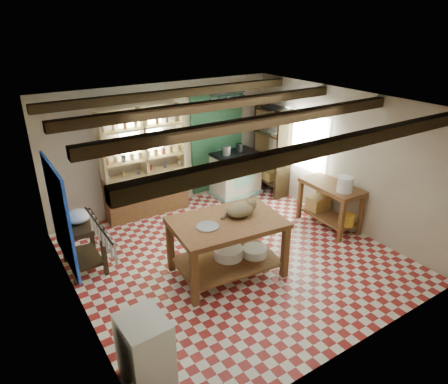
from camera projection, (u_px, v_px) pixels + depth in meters
floor at (232, 257)px, 6.85m from camera, size 5.00×5.00×0.02m
ceiling at (234, 105)px, 5.79m from camera, size 5.00×5.00×0.02m
wall_back at (165, 147)px, 8.24m from camera, size 5.00×0.04×2.60m
wall_front at (360, 262)px, 4.41m from camera, size 5.00×0.04×2.60m
wall_left at (71, 229)px, 5.08m from camera, size 0.04×5.00×2.60m
wall_right at (342, 159)px, 7.56m from camera, size 0.04×5.00×2.60m
ceiling_beams at (234, 113)px, 5.84m from camera, size 5.00×3.80×0.15m
blue_wall_patch at (60, 215)px, 5.87m from camera, size 0.04×1.40×1.60m
green_wall_patch at (217, 140)px, 8.86m from camera, size 1.30×0.04×2.30m
window_back at (141, 132)px, 7.81m from camera, size 0.90×0.02×0.80m
window_right at (305, 141)px, 8.28m from camera, size 0.02×1.30×1.20m
utensil_rail at (99, 235)px, 3.99m from camera, size 0.06×0.90×0.28m
pot_rack at (228, 101)px, 8.16m from camera, size 0.86×0.12×0.36m
shelving_unit at (145, 164)px, 7.90m from camera, size 1.70×0.34×2.20m
tall_rack at (272, 151)px, 8.96m from camera, size 0.40×0.86×2.00m
work_table at (227, 247)px, 6.24m from camera, size 1.77×1.28×0.94m
stove at (235, 174)px, 9.06m from camera, size 1.05×0.72×1.00m
prep_table at (83, 245)px, 6.38m from camera, size 0.59×0.85×0.85m
white_cabinet at (145, 351)px, 4.37m from camera, size 0.50×0.59×0.86m
right_counter at (329, 206)px, 7.67m from camera, size 0.65×1.24×0.88m
cat at (240, 210)px, 6.15m from camera, size 0.49×0.39×0.21m
steel_tray at (208, 226)px, 5.85m from camera, size 0.37×0.37×0.02m
basin_large at (228, 252)px, 6.35m from camera, size 0.52×0.52×0.16m
basin_small at (255, 251)px, 6.40m from camera, size 0.43×0.43×0.14m
kettle_left at (226, 150)px, 8.68m from camera, size 0.18×0.18×0.20m
kettle_right at (239, 148)px, 8.87m from camera, size 0.15×0.15×0.18m
enamel_bowl at (78, 216)px, 6.17m from camera, size 0.40×0.40×0.20m
white_bucket at (345, 184)px, 7.14m from camera, size 0.29×0.29×0.28m
wicker_basket at (318, 203)px, 7.94m from camera, size 0.40×0.32×0.27m
yellow_tub at (346, 220)px, 7.37m from camera, size 0.29×0.29×0.21m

